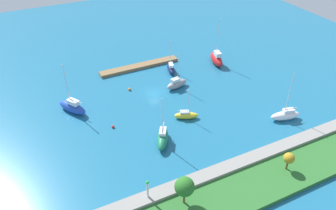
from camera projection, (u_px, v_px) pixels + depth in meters
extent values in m
plane|color=#1E668C|center=(154.00, 93.00, 83.31)|extent=(160.00, 160.00, 0.00)
cube|color=olive|center=(139.00, 66.00, 94.07)|extent=(23.06, 2.70, 0.81)
cube|color=gray|center=(221.00, 171.00, 60.70)|extent=(65.25, 2.71, 1.41)
cube|color=#2D6B2D|center=(238.00, 193.00, 56.99)|extent=(61.03, 9.02, 0.86)
cylinder|color=silver|center=(148.00, 190.00, 54.15)|extent=(0.36, 0.36, 3.20)
sphere|color=green|center=(147.00, 182.00, 53.08)|extent=(0.56, 0.56, 0.56)
cylinder|color=brown|center=(287.00, 165.00, 60.41)|extent=(0.34, 0.34, 2.06)
sphere|color=#AD841E|center=(289.00, 158.00, 59.47)|extent=(2.03, 2.03, 2.03)
cylinder|color=brown|center=(184.00, 197.00, 53.99)|extent=(0.36, 0.36, 2.82)
sphere|color=#286B23|center=(185.00, 187.00, 52.61)|extent=(3.28, 3.28, 3.28)
ellipsoid|color=#19724C|center=(163.00, 139.00, 67.31)|extent=(5.41, 6.94, 2.38)
cube|color=silver|center=(163.00, 131.00, 66.88)|extent=(2.40, 2.77, 0.65)
cylinder|color=silver|center=(162.00, 118.00, 63.77)|extent=(0.16, 0.16, 8.95)
cylinder|color=silver|center=(163.00, 127.00, 67.23)|extent=(1.83, 2.89, 0.13)
ellipsoid|color=white|center=(285.00, 116.00, 73.99)|extent=(7.14, 3.71, 2.05)
cube|color=silver|center=(289.00, 110.00, 73.30)|extent=(2.70, 1.83, 0.67)
cylinder|color=silver|center=(289.00, 93.00, 70.49)|extent=(0.16, 0.16, 9.89)
cylinder|color=silver|center=(291.00, 108.00, 73.11)|extent=(2.76, 0.82, 0.13)
ellipsoid|color=red|center=(216.00, 59.00, 95.31)|extent=(4.13, 7.87, 2.85)
cube|color=silver|center=(218.00, 54.00, 93.67)|extent=(2.07, 2.97, 1.18)
cylinder|color=silver|center=(218.00, 37.00, 91.73)|extent=(0.18, 0.18, 10.58)
cylinder|color=silver|center=(218.00, 52.00, 92.94)|extent=(0.75, 2.66, 0.14)
ellipsoid|color=#141E4C|center=(171.00, 68.00, 91.94)|extent=(3.50, 6.33, 1.87)
cube|color=silver|center=(171.00, 65.00, 90.78)|extent=(1.68, 2.41, 0.78)
cylinder|color=silver|center=(171.00, 53.00, 89.55)|extent=(0.15, 0.15, 7.24)
cylinder|color=silver|center=(172.00, 64.00, 89.93)|extent=(0.95, 2.82, 0.12)
ellipsoid|color=gray|center=(177.00, 84.00, 84.90)|extent=(6.45, 3.27, 2.07)
cube|color=silver|center=(175.00, 80.00, 83.83)|extent=(2.42, 1.68, 0.78)
cylinder|color=silver|center=(178.00, 67.00, 82.27)|extent=(0.15, 0.15, 7.55)
cylinder|color=silver|center=(174.00, 79.00, 83.35)|extent=(2.25, 0.56, 0.12)
ellipsoid|color=#2347B2|center=(72.00, 107.00, 76.27)|extent=(6.19, 7.88, 2.38)
cube|color=silver|center=(73.00, 102.00, 75.01)|extent=(2.71, 3.14, 1.04)
cylinder|color=silver|center=(66.00, 84.00, 72.90)|extent=(0.19, 0.19, 9.87)
cylinder|color=silver|center=(75.00, 101.00, 74.26)|extent=(2.13, 3.25, 0.15)
ellipsoid|color=yellow|center=(186.00, 115.00, 74.45)|extent=(5.67, 3.82, 1.53)
cube|color=silver|center=(184.00, 112.00, 73.87)|extent=(2.21, 1.76, 0.47)
cylinder|color=silver|center=(188.00, 102.00, 72.27)|extent=(0.13, 0.13, 6.07)
cylinder|color=silver|center=(183.00, 111.00, 73.64)|extent=(2.00, 0.98, 0.10)
sphere|color=red|center=(113.00, 127.00, 71.93)|extent=(0.62, 0.62, 0.62)
sphere|color=orange|center=(130.00, 89.00, 84.24)|extent=(0.69, 0.69, 0.69)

